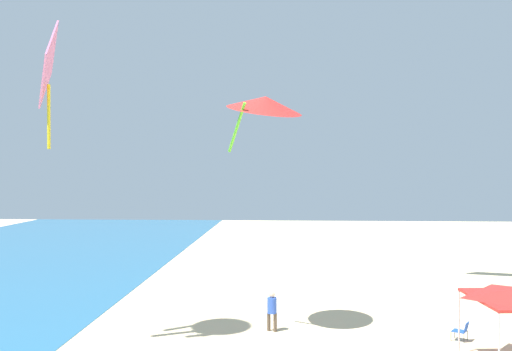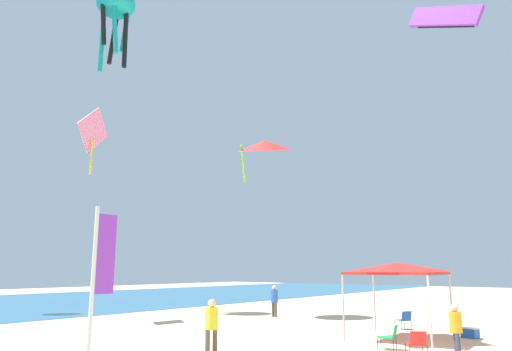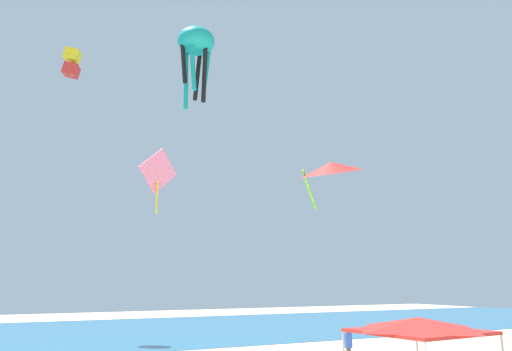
{
  "view_description": "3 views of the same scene",
  "coord_description": "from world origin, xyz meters",
  "views": [
    {
      "loc": [
        -16.83,
        10.64,
        7.1
      ],
      "look_at": [
        1.95,
        11.67,
        6.92
      ],
      "focal_mm": 38.21,
      "sensor_mm": 36.0,
      "label": 1
    },
    {
      "loc": [
        -15.35,
        -5.07,
        2.69
      ],
      "look_at": [
        1.95,
        8.53,
        7.04
      ],
      "focal_mm": 33.12,
      "sensor_mm": 36.0,
      "label": 2
    },
    {
      "loc": [
        -8.49,
        -9.21,
        3.99
      ],
      "look_at": [
        1.95,
        11.23,
        9.02
      ],
      "focal_mm": 34.06,
      "sensor_mm": 36.0,
      "label": 3
    }
  ],
  "objects": [
    {
      "name": "person_far_stroller",
      "position": [
        7.11,
        11.25,
        1.02
      ],
      "size": [
        0.41,
        0.44,
        1.74
      ],
      "rotation": [
        0.0,
        0.0,
        1.16
      ],
      "color": "brown",
      "rests_on": "ground"
    },
    {
      "name": "kite_delta_red",
      "position": [
        6.66,
        11.55,
        9.99
      ],
      "size": [
        4.57,
        4.55,
        2.82
      ],
      "rotation": [
        0.0,
        0.0,
        5.25
      ],
      "color": "red"
    },
    {
      "name": "kite_diamond_pink",
      "position": [
        -1.13,
        17.63,
        10.09
      ],
      "size": [
        2.53,
        1.0,
        3.82
      ],
      "rotation": [
        0.0,
        0.0,
        0.56
      ],
      "color": "pink"
    },
    {
      "name": "banner_flag",
      "position": [
        -11.51,
        0.72,
        2.14
      ],
      "size": [
        0.36,
        0.06,
        3.55
      ],
      "color": "silver",
      "rests_on": "ground"
    },
    {
      "name": "folding_chair_left_of_tent",
      "position": [
        -0.32,
        0.44,
        0.47
      ],
      "size": [
        0.81,
        0.78,
        0.82
      ],
      "rotation": [
        0.0,
        0.0,
        2.19
      ],
      "color": "black",
      "rests_on": "ground"
    },
    {
      "name": "person_watching_sky",
      "position": [
        0.63,
        -0.48,
        0.93
      ],
      "size": [
        0.39,
        0.38,
        1.58
      ],
      "rotation": [
        0.0,
        0.0,
        0.47
      ],
      "color": "#33384C",
      "rests_on": "ground"
    },
    {
      "name": "kite_octopus_teal",
      "position": [
        2.21,
        21.22,
        20.57
      ],
      "size": [
        2.64,
        2.64,
        5.87
      ],
      "rotation": [
        0.0,
        0.0,
        6.27
      ],
      "color": "teal"
    },
    {
      "name": "person_near_umbrella",
      "position": [
        -3.88,
        5.76,
        1.01
      ],
      "size": [
        0.46,
        0.41,
        1.72
      ],
      "rotation": [
        0.0,
        0.0,
        6.18
      ],
      "color": "brown",
      "rests_on": "ground"
    },
    {
      "name": "folding_chair_right_of_tent",
      "position": [
        6.14,
        3.32,
        0.47
      ],
      "size": [
        0.77,
        0.8,
        0.82
      ],
      "rotation": [
        0.0,
        0.0,
        2.57
      ],
      "color": "black",
      "rests_on": "ground"
    },
    {
      "name": "cooler_box",
      "position": [
        5.2,
        0.32,
        0.2
      ],
      "size": [
        0.56,
        0.7,
        0.4
      ],
      "color": "blue",
      "rests_on": "ground"
    },
    {
      "name": "folding_chair_facing_ocean",
      "position": [
        0.59,
        1.68,
        0.47
      ],
      "size": [
        0.64,
        0.72,
        0.82
      ],
      "rotation": [
        0.0,
        0.0,
        3.35
      ],
      "color": "black",
      "rests_on": "ground"
    },
    {
      "name": "kite_parafoil_purple",
      "position": [
        15.82,
        3.0,
        19.55
      ],
      "size": [
        1.08,
        5.03,
        3.03
      ],
      "rotation": [
        0.0,
        0.0,
        4.6
      ],
      "color": "purple"
    },
    {
      "name": "canopy_tent",
      "position": [
        2.95,
        2.26,
        2.68
      ],
      "size": [
        3.62,
        3.49,
        2.93
      ],
      "rotation": [
        0.0,
        0.0,
        0.07
      ],
      "color": "#B7B7BC",
      "rests_on": "ground"
    }
  ]
}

